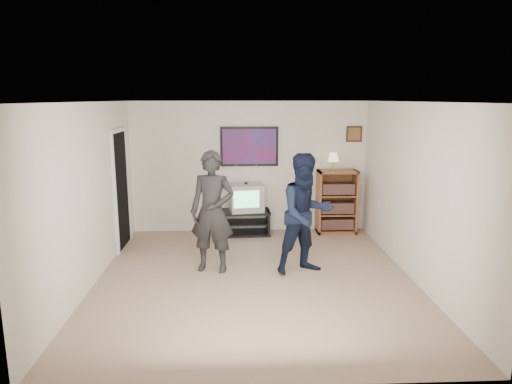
{
  "coord_description": "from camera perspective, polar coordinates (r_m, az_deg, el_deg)",
  "views": [
    {
      "loc": [
        -0.26,
        -6.15,
        2.55
      ],
      "look_at": [
        0.04,
        0.62,
        1.15
      ],
      "focal_mm": 32.0,
      "sensor_mm": 36.0,
      "label": 1
    }
  ],
  "objects": [
    {
      "name": "controller_left",
      "position": [
        6.87,
        -5.82,
        -0.46
      ],
      "size": [
        0.05,
        0.13,
        0.04
      ],
      "primitive_type": "cube",
      "rotation": [
        0.0,
        0.0,
        -0.1
      ],
      "color": "white",
      "rests_on": "person_tall"
    },
    {
      "name": "controller_right",
      "position": [
        6.88,
        5.89,
        -1.19
      ],
      "size": [
        0.06,
        0.13,
        0.04
      ],
      "primitive_type": "cube",
      "rotation": [
        0.0,
        0.0,
        0.23
      ],
      "color": "white",
      "rests_on": "person_short"
    },
    {
      "name": "crt_television",
      "position": [
        8.58,
        -1.24,
        -0.68
      ],
      "size": [
        0.67,
        0.59,
        0.51
      ],
      "primitive_type": null,
      "rotation": [
        0.0,
        0.0,
        0.14
      ],
      "color": "#A6A5A0",
      "rests_on": "media_stand"
    },
    {
      "name": "bookshelf",
      "position": [
        8.86,
        10.03,
        -1.2
      ],
      "size": [
        0.74,
        0.42,
        1.21
      ],
      "primitive_type": null,
      "color": "brown",
      "rests_on": "room_shell"
    },
    {
      "name": "person_short",
      "position": [
        6.7,
        6.25,
        -2.75
      ],
      "size": [
        1.04,
        0.93,
        1.78
      ],
      "primitive_type": "imported",
      "rotation": [
        0.0,
        0.0,
        0.34
      ],
      "color": "black",
      "rests_on": "room_shell"
    },
    {
      "name": "table_lamp",
      "position": [
        8.71,
        9.64,
        3.76
      ],
      "size": [
        0.21,
        0.21,
        0.34
      ],
      "primitive_type": null,
      "color": "#FFEAC1",
      "rests_on": "bookshelf"
    },
    {
      "name": "media_stand",
      "position": [
        8.7,
        -1.33,
        -3.81
      ],
      "size": [
        0.94,
        0.55,
        0.46
      ],
      "rotation": [
        0.0,
        0.0,
        0.04
      ],
      "color": "black",
      "rests_on": "room_shell"
    },
    {
      "name": "person_tall",
      "position": [
        6.75,
        -5.48,
        -2.49
      ],
      "size": [
        0.74,
        0.57,
        1.81
      ],
      "primitive_type": "imported",
      "rotation": [
        0.0,
        0.0,
        -0.23
      ],
      "color": "black",
      "rests_on": "room_shell"
    },
    {
      "name": "air_vent",
      "position": [
        8.66,
        -4.52,
        7.65
      ],
      "size": [
        0.28,
        0.02,
        0.14
      ],
      "primitive_type": "cube",
      "color": "white",
      "rests_on": "room_shell"
    },
    {
      "name": "room_shell",
      "position": [
        6.63,
        -0.26,
        0.36
      ],
      "size": [
        4.51,
        5.0,
        2.51
      ],
      "color": "#94745E",
      "rests_on": "ground"
    },
    {
      "name": "small_picture",
      "position": [
        8.95,
        12.16,
        7.11
      ],
      "size": [
        0.3,
        0.03,
        0.3
      ],
      "primitive_type": "cube",
      "color": "black",
      "rests_on": "room_shell"
    },
    {
      "name": "doorway",
      "position": [
        8.15,
        -16.55,
        0.21
      ],
      "size": [
        0.03,
        0.85,
        2.0
      ],
      "primitive_type": "cube",
      "color": "black",
      "rests_on": "room_shell"
    },
    {
      "name": "poster",
      "position": [
        8.68,
        -0.84,
        5.71
      ],
      "size": [
        1.1,
        0.03,
        0.75
      ],
      "primitive_type": "cube",
      "color": "black",
      "rests_on": "room_shell"
    }
  ]
}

